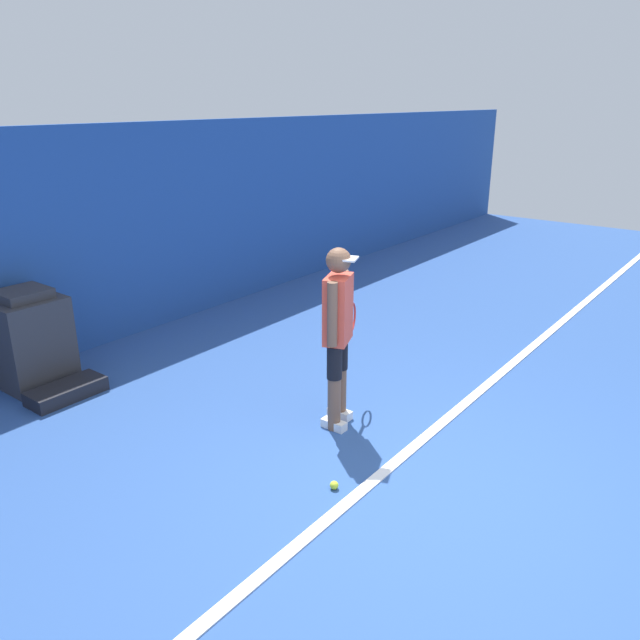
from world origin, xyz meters
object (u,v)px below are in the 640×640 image
(tennis_player, at_px, (338,329))
(covered_chair, at_px, (30,339))
(water_bottle, at_px, (74,352))
(tennis_ball, at_px, (334,485))
(equipment_bag, at_px, (67,391))

(tennis_player, xyz_separation_m, covered_chair, (-1.26, 3.08, -0.44))
(tennis_player, xyz_separation_m, water_bottle, (-0.69, 3.25, -0.81))
(tennis_ball, distance_m, water_bottle, 3.86)
(tennis_ball, bearing_deg, covered_chair, 95.90)
(tennis_player, relative_size, covered_chair, 1.62)
(covered_chair, distance_m, equipment_bag, 0.73)
(tennis_player, relative_size, tennis_ball, 24.71)
(water_bottle, bearing_deg, covered_chair, -163.43)
(covered_chair, bearing_deg, water_bottle, 16.57)
(covered_chair, relative_size, water_bottle, 3.99)
(covered_chair, bearing_deg, tennis_player, -67.80)
(covered_chair, xyz_separation_m, equipment_bag, (-0.01, -0.60, -0.42))
(equipment_bag, distance_m, water_bottle, 0.96)
(tennis_ball, bearing_deg, water_bottle, 87.27)
(tennis_player, height_order, covered_chair, tennis_player)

